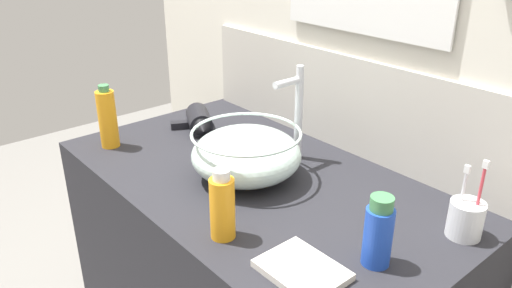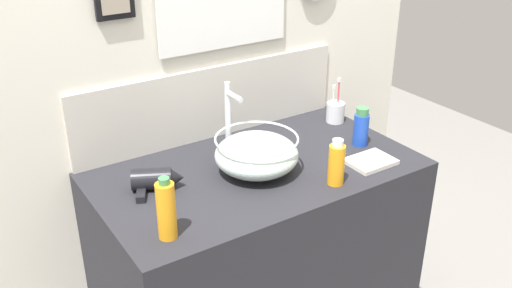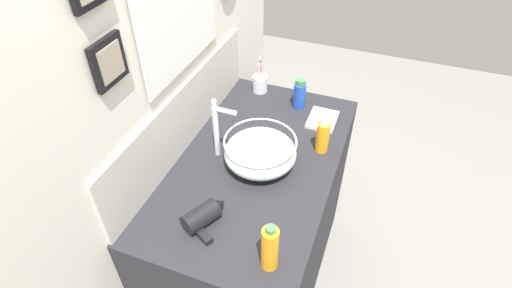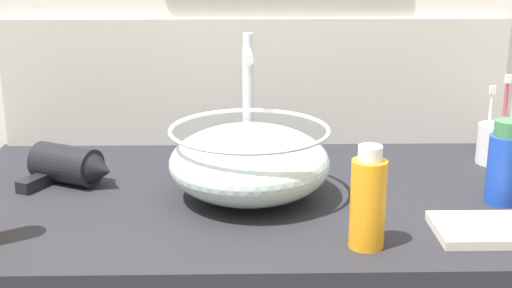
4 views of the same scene
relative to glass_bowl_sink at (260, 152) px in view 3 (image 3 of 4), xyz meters
name	(u,v)px [view 3 (image 3 of 4)]	position (x,y,z in m)	size (l,w,h in m)	color
ground_plane	(256,276)	(0.02, 0.02, -1.01)	(6.00, 6.00, 0.00)	gray
vanity_counter	(256,227)	(0.02, 0.02, -0.54)	(1.20, 0.68, 0.94)	#232328
back_panel	(173,84)	(0.02, 0.39, 0.23)	(2.05, 0.10, 2.48)	silver
glass_bowl_sink	(260,152)	(0.00, 0.00, 0.00)	(0.30, 0.30, 0.14)	silver
faucet	(218,126)	(0.00, 0.19, 0.09)	(0.02, 0.11, 0.29)	silver
hair_drier	(205,215)	(-0.36, 0.09, -0.04)	(0.20, 0.14, 0.08)	black
toothbrush_cup	(260,83)	(0.54, 0.20, -0.03)	(0.08, 0.08, 0.20)	silver
shampoo_bottle	(299,94)	(0.47, -0.04, 0.00)	(0.06, 0.06, 0.16)	blue
spray_bottle	(323,136)	(0.19, -0.22, 0.01)	(0.06, 0.06, 0.17)	orange
lotion_bottle	(270,248)	(-0.45, -0.20, 0.02)	(0.06, 0.06, 0.20)	orange
hand_towel	(322,120)	(0.40, -0.18, -0.06)	(0.17, 0.13, 0.02)	silver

